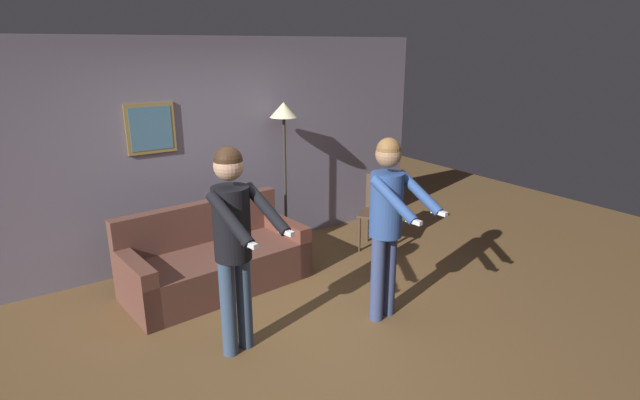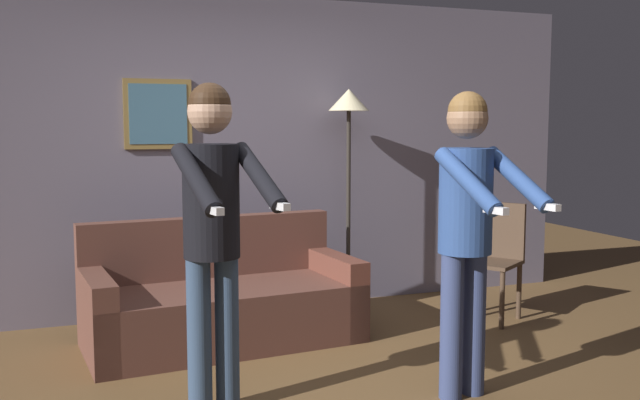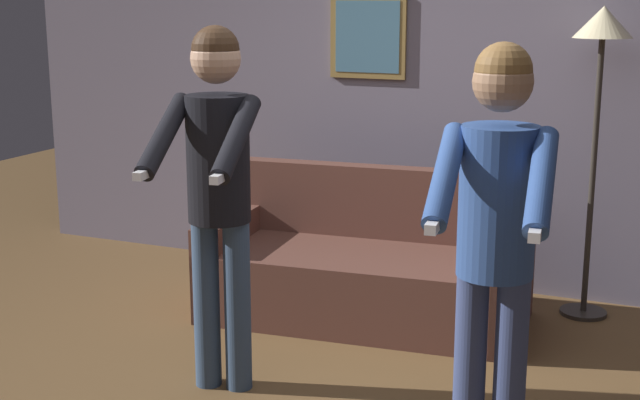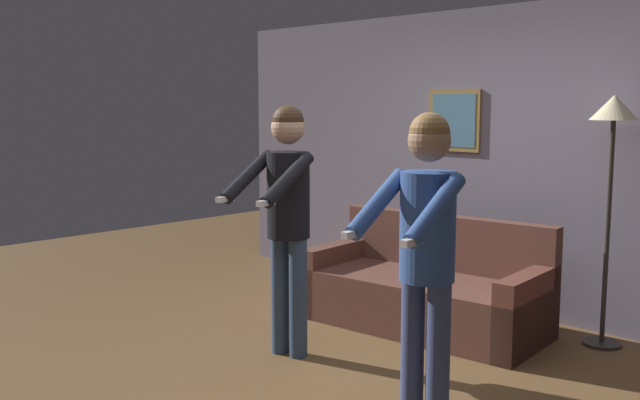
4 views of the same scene
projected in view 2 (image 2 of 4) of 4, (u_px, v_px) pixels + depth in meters
ground_plane at (308, 400)px, 4.03m from camera, size 12.00×12.00×0.00m
back_wall_assembly at (223, 155)px, 5.85m from camera, size 6.40×0.09×2.60m
couch at (222, 304)px, 5.09m from camera, size 1.97×1.02×0.87m
torchiere_lamp at (349, 125)px, 5.89m from camera, size 0.34×0.34×1.85m
person_standing_left at (213, 215)px, 3.75m from camera, size 0.51×0.71×1.77m
person_standing_right at (467, 214)px, 3.98m from camera, size 0.48×0.69×1.74m
dining_chair_distant at (494, 253)px, 5.70m from camera, size 0.58×0.58×0.93m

